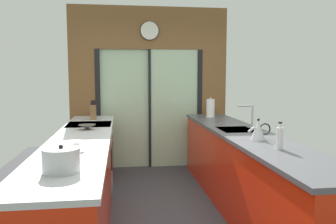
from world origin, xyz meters
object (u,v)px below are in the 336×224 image
object	(u,v)px
stock_pot	(61,160)
paper_towel_roll	(210,108)
soap_bottle	(280,138)
knife_block	(93,112)
kettle	(258,130)
mixing_bowl_mid	(74,146)
oven_range	(90,158)
mixing_bowl_near	(68,156)
mixing_bowl_far	(87,127)

from	to	relation	value
stock_pot	paper_towel_roll	world-z (taller)	paper_towel_roll
stock_pot	soap_bottle	xyz separation A→B (m)	(1.78, 0.46, 0.02)
knife_block	stock_pot	size ratio (longest dim) A/B	1.14
soap_bottle	knife_block	bearing A→B (deg)	127.51
knife_block	kettle	size ratio (longest dim) A/B	1.20
mixing_bowl_mid	kettle	bearing A→B (deg)	8.62
oven_range	stock_pot	size ratio (longest dim) A/B	3.63
oven_range	mixing_bowl_near	size ratio (longest dim) A/B	4.70
stock_pot	paper_towel_roll	xyz separation A→B (m)	(1.78, 2.80, 0.06)
knife_block	stock_pot	world-z (taller)	knife_block
mixing_bowl_near	mixing_bowl_far	xyz separation A→B (m)	(-0.00, 1.52, -0.01)
mixing_bowl_far	knife_block	size ratio (longest dim) A/B	0.73
oven_range	mixing_bowl_mid	world-z (taller)	mixing_bowl_mid
knife_block	paper_towel_roll	world-z (taller)	paper_towel_roll
kettle	soap_bottle	distance (m)	0.48
stock_pot	paper_towel_roll	bearing A→B (deg)	57.53
mixing_bowl_far	soap_bottle	distance (m)	2.24
mixing_bowl_mid	paper_towel_roll	bearing A→B (deg)	50.13
mixing_bowl_far	stock_pot	bearing A→B (deg)	-90.00
oven_range	mixing_bowl_near	world-z (taller)	mixing_bowl_near
kettle	mixing_bowl_mid	bearing A→B (deg)	-171.38
mixing_bowl_near	mixing_bowl_mid	world-z (taller)	mixing_bowl_mid
stock_pot	kettle	distance (m)	2.01
kettle	soap_bottle	world-z (taller)	soap_bottle
stock_pot	paper_towel_roll	distance (m)	3.32
mixing_bowl_far	kettle	size ratio (longest dim) A/B	0.87
oven_range	mixing_bowl_far	distance (m)	0.69
kettle	soap_bottle	xyz separation A→B (m)	(-0.00, -0.48, 0.01)
mixing_bowl_near	knife_block	size ratio (longest dim) A/B	0.68
soap_bottle	paper_towel_roll	distance (m)	2.34
mixing_bowl_near	knife_block	bearing A→B (deg)	90.00
stock_pot	mixing_bowl_far	bearing A→B (deg)	90.00
oven_range	soap_bottle	distance (m)	2.63
mixing_bowl_mid	soap_bottle	bearing A→B (deg)	-6.62
mixing_bowl_near	stock_pot	world-z (taller)	stock_pot
knife_block	stock_pot	distance (m)	2.78
mixing_bowl_far	soap_bottle	xyz separation A→B (m)	(1.78, -1.36, 0.07)
mixing_bowl_near	mixing_bowl_far	size ratio (longest dim) A/B	0.94
oven_range	stock_pot	world-z (taller)	stock_pot
mixing_bowl_mid	paper_towel_roll	world-z (taller)	paper_towel_roll
knife_block	soap_bottle	world-z (taller)	knife_block
soap_bottle	paper_towel_roll	bearing A→B (deg)	90.00
stock_pot	kettle	world-z (taller)	kettle
stock_pot	kettle	xyz separation A→B (m)	(1.78, 0.94, 0.01)
mixing_bowl_mid	stock_pot	world-z (taller)	stock_pot
kettle	soap_bottle	size ratio (longest dim) A/B	0.98
mixing_bowl_far	soap_bottle	size ratio (longest dim) A/B	0.85
mixing_bowl_near	stock_pot	size ratio (longest dim) A/B	0.77
soap_bottle	kettle	bearing A→B (deg)	89.70
mixing_bowl_far	stock_pot	world-z (taller)	stock_pot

